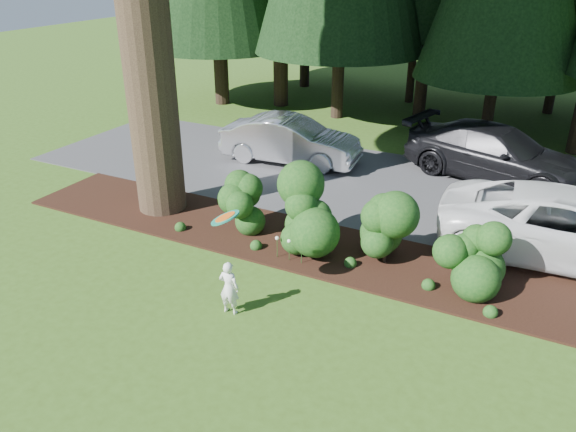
# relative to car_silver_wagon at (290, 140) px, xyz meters

# --- Properties ---
(ground) EXTENTS (80.00, 80.00, 0.00)m
(ground) POSITION_rel_car_silver_wagon_xyz_m (3.20, -8.16, -0.76)
(ground) COLOR #335217
(ground) RESTS_ON ground
(mulch_bed) EXTENTS (16.00, 2.50, 0.05)m
(mulch_bed) POSITION_rel_car_silver_wagon_xyz_m (3.20, -4.91, -0.74)
(mulch_bed) COLOR black
(mulch_bed) RESTS_ON ground
(driveway) EXTENTS (22.00, 6.00, 0.03)m
(driveway) POSITION_rel_car_silver_wagon_xyz_m (3.20, -0.66, -0.75)
(driveway) COLOR #38383A
(driveway) RESTS_ON ground
(shrub_row) EXTENTS (6.53, 1.60, 1.61)m
(shrub_row) POSITION_rel_car_silver_wagon_xyz_m (3.96, -5.02, 0.05)
(shrub_row) COLOR #123C12
(shrub_row) RESTS_ON ground
(lily_cluster) EXTENTS (0.69, 0.09, 0.57)m
(lily_cluster) POSITION_rel_car_silver_wagon_xyz_m (2.90, -5.76, -0.27)
(lily_cluster) COLOR #123C12
(lily_cluster) RESTS_ON ground
(car_silver_wagon) EXTENTS (4.58, 1.97, 1.47)m
(car_silver_wagon) POSITION_rel_car_silver_wagon_xyz_m (0.00, 0.00, 0.00)
(car_silver_wagon) COLOR silver
(car_silver_wagon) RESTS_ON driveway
(car_white_suv) EXTENTS (5.73, 2.95, 1.55)m
(car_white_suv) POSITION_rel_car_silver_wagon_xyz_m (8.29, -2.84, 0.04)
(car_white_suv) COLOR white
(car_white_suv) RESTS_ON driveway
(car_dark_suv) EXTENTS (5.81, 3.42, 1.58)m
(car_dark_suv) POSITION_rel_car_silver_wagon_xyz_m (6.09, 1.48, 0.06)
(car_dark_suv) COLOR black
(car_dark_suv) RESTS_ON driveway
(child) EXTENTS (0.42, 0.29, 1.09)m
(child) POSITION_rel_car_silver_wagon_xyz_m (2.77, -7.98, -0.22)
(child) COLOR white
(child) RESTS_ON ground
(frisbee) EXTENTS (0.55, 0.57, 0.29)m
(frisbee) POSITION_rel_car_silver_wagon_xyz_m (2.60, -7.74, 1.10)
(frisbee) COLOR #177E67
(frisbee) RESTS_ON ground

